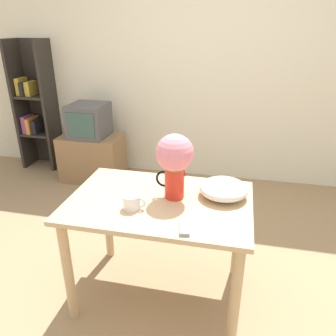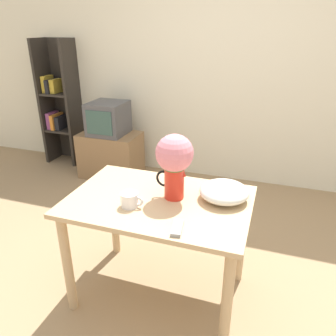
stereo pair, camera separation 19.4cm
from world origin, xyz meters
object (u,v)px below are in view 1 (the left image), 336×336
at_px(flower_vase, 175,159).
at_px(tv_set, 89,120).
at_px(coffee_mug, 132,202).
at_px(white_bowl, 224,189).

relative_size(flower_vase, tv_set, 0.95).
bearing_deg(coffee_mug, tv_set, 121.92).
xyz_separation_m(flower_vase, tv_set, (-1.30, 1.56, -0.26)).
distance_m(flower_vase, tv_set, 2.05).
relative_size(flower_vase, white_bowl, 1.35).
bearing_deg(coffee_mug, white_bowl, 27.10).
height_order(coffee_mug, tv_set, tv_set).
bearing_deg(tv_set, coffee_mug, -58.08).
relative_size(white_bowl, tv_set, 0.71).
xyz_separation_m(flower_vase, white_bowl, (0.29, 0.07, -0.20)).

